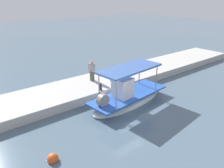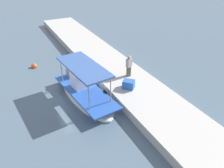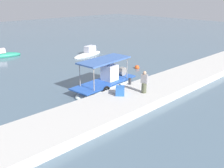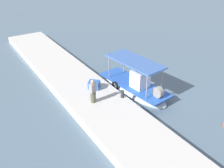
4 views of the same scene
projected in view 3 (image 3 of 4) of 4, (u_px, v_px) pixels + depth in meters
name	position (u px, v px, depth m)	size (l,w,h in m)	color
ground_plane	(111.00, 84.00, 22.55)	(120.00, 120.00, 0.00)	slate
dock_quay	(146.00, 93.00, 19.70)	(36.00, 3.89, 0.63)	beige
main_fishing_boat	(105.00, 84.00, 21.38)	(6.58, 2.72, 2.92)	silver
fisherman_near_bollard	(144.00, 83.00, 18.70)	(0.48, 0.53, 1.68)	#51543E
mooring_bollard	(130.00, 81.00, 20.62)	(0.24, 0.24, 0.52)	#2D2D33
cargo_crate	(120.00, 91.00, 18.50)	(0.79, 0.63, 0.59)	#2A60B5
marker_buoy	(137.00, 67.00, 27.29)	(0.52, 0.52, 0.52)	#DF5220
moored_boat_near	(4.00, 55.00, 32.23)	(4.28, 2.10, 1.35)	#278A6E
moored_boat_mid	(88.00, 54.00, 33.17)	(5.10, 2.40, 1.40)	white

